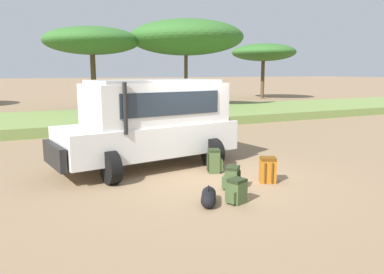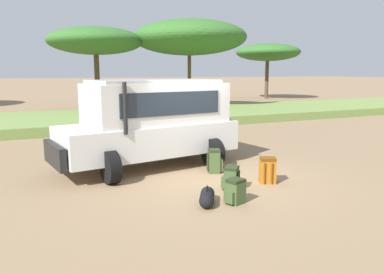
{
  "view_description": "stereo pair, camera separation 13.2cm",
  "coord_description": "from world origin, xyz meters",
  "px_view_note": "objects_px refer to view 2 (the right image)",
  "views": [
    {
      "loc": [
        -4.35,
        -8.12,
        2.66
      ],
      "look_at": [
        -0.28,
        0.44,
        1.0
      ],
      "focal_mm": 35.0,
      "sensor_mm": 36.0,
      "label": 1
    },
    {
      "loc": [
        -4.23,
        -8.17,
        2.66
      ],
      "look_at": [
        -0.28,
        0.44,
        1.0
      ],
      "focal_mm": 35.0,
      "sensor_mm": 36.0,
      "label": 2
    }
  ],
  "objects_px": {
    "backpack_beside_front_wheel": "(267,170)",
    "backpack_cluster_center": "(231,178)",
    "safari_vehicle": "(152,121)",
    "acacia_tree_left_mid": "(96,41)",
    "backpack_near_rear_wheel": "(235,191)",
    "acacia_tree_right_mid": "(268,53)",
    "duffel_bag_low_black_case": "(207,197)",
    "acacia_tree_centre_back": "(189,38)",
    "backpack_outermost": "(214,161)"
  },
  "relations": [
    {
      "from": "backpack_cluster_center",
      "to": "duffel_bag_low_black_case",
      "type": "relative_size",
      "value": 0.74
    },
    {
      "from": "backpack_cluster_center",
      "to": "safari_vehicle",
      "type": "bearing_deg",
      "value": 108.25
    },
    {
      "from": "backpack_cluster_center",
      "to": "backpack_outermost",
      "type": "relative_size",
      "value": 0.86
    },
    {
      "from": "backpack_near_rear_wheel",
      "to": "backpack_outermost",
      "type": "xyz_separation_m",
      "value": [
        0.73,
        2.27,
        0.06
      ]
    },
    {
      "from": "acacia_tree_centre_back",
      "to": "acacia_tree_right_mid",
      "type": "xyz_separation_m",
      "value": [
        11.74,
        7.23,
        -0.41
      ]
    },
    {
      "from": "safari_vehicle",
      "to": "backpack_cluster_center",
      "type": "height_order",
      "value": "safari_vehicle"
    },
    {
      "from": "backpack_cluster_center",
      "to": "acacia_tree_left_mid",
      "type": "xyz_separation_m",
      "value": [
        0.51,
        18.4,
        4.36
      ]
    },
    {
      "from": "duffel_bag_low_black_case",
      "to": "acacia_tree_left_mid",
      "type": "xyz_separation_m",
      "value": [
        1.44,
        19.04,
        4.47
      ]
    },
    {
      "from": "backpack_cluster_center",
      "to": "duffel_bag_low_black_case",
      "type": "height_order",
      "value": "backpack_cluster_center"
    },
    {
      "from": "backpack_beside_front_wheel",
      "to": "duffel_bag_low_black_case",
      "type": "xyz_separation_m",
      "value": [
        -2.01,
        -0.74,
        -0.16
      ]
    },
    {
      "from": "backpack_beside_front_wheel",
      "to": "backpack_cluster_center",
      "type": "xyz_separation_m",
      "value": [
        -1.08,
        -0.1,
        -0.04
      ]
    },
    {
      "from": "backpack_outermost",
      "to": "acacia_tree_left_mid",
      "type": "distance_m",
      "value": 17.49
    },
    {
      "from": "acacia_tree_right_mid",
      "to": "backpack_beside_front_wheel",
      "type": "bearing_deg",
      "value": -125.63
    },
    {
      "from": "safari_vehicle",
      "to": "backpack_beside_front_wheel",
      "type": "height_order",
      "value": "safari_vehicle"
    },
    {
      "from": "backpack_beside_front_wheel",
      "to": "acacia_tree_left_mid",
      "type": "bearing_deg",
      "value": 91.79
    },
    {
      "from": "backpack_cluster_center",
      "to": "acacia_tree_right_mid",
      "type": "bearing_deg",
      "value": 52.83
    },
    {
      "from": "safari_vehicle",
      "to": "backpack_beside_front_wheel",
      "type": "xyz_separation_m",
      "value": [
        2.0,
        -2.7,
        -0.99
      ]
    },
    {
      "from": "backpack_cluster_center",
      "to": "backpack_near_rear_wheel",
      "type": "xyz_separation_m",
      "value": [
        -0.38,
        -0.82,
        -0.01
      ]
    },
    {
      "from": "safari_vehicle",
      "to": "acacia_tree_centre_back",
      "type": "xyz_separation_m",
      "value": [
        7.49,
        14.11,
        3.64
      ]
    },
    {
      "from": "backpack_near_rear_wheel",
      "to": "acacia_tree_right_mid",
      "type": "xyz_separation_m",
      "value": [
        18.7,
        24.96,
        4.28
      ]
    },
    {
      "from": "duffel_bag_low_black_case",
      "to": "acacia_tree_centre_back",
      "type": "relative_size",
      "value": 0.09
    },
    {
      "from": "backpack_beside_front_wheel",
      "to": "acacia_tree_left_mid",
      "type": "distance_m",
      "value": 18.81
    },
    {
      "from": "backpack_beside_front_wheel",
      "to": "backpack_near_rear_wheel",
      "type": "distance_m",
      "value": 1.73
    },
    {
      "from": "backpack_near_rear_wheel",
      "to": "duffel_bag_low_black_case",
      "type": "distance_m",
      "value": 0.59
    },
    {
      "from": "backpack_near_rear_wheel",
      "to": "acacia_tree_right_mid",
      "type": "distance_m",
      "value": 31.48
    },
    {
      "from": "backpack_near_rear_wheel",
      "to": "acacia_tree_left_mid",
      "type": "relative_size",
      "value": 0.08
    },
    {
      "from": "backpack_beside_front_wheel",
      "to": "acacia_tree_centre_back",
      "type": "xyz_separation_m",
      "value": [
        5.49,
        16.82,
        4.63
      ]
    },
    {
      "from": "backpack_beside_front_wheel",
      "to": "acacia_tree_right_mid",
      "type": "relative_size",
      "value": 0.09
    },
    {
      "from": "backpack_cluster_center",
      "to": "backpack_near_rear_wheel",
      "type": "relative_size",
      "value": 1.06
    },
    {
      "from": "backpack_beside_front_wheel",
      "to": "acacia_tree_centre_back",
      "type": "relative_size",
      "value": 0.08
    },
    {
      "from": "acacia_tree_right_mid",
      "to": "acacia_tree_centre_back",
      "type": "bearing_deg",
      "value": -148.38
    },
    {
      "from": "backpack_near_rear_wheel",
      "to": "acacia_tree_centre_back",
      "type": "bearing_deg",
      "value": 68.59
    },
    {
      "from": "acacia_tree_left_mid",
      "to": "acacia_tree_centre_back",
      "type": "xyz_separation_m",
      "value": [
        6.06,
        -1.49,
        0.32
      ]
    },
    {
      "from": "safari_vehicle",
      "to": "acacia_tree_left_mid",
      "type": "distance_m",
      "value": 16.02
    },
    {
      "from": "duffel_bag_low_black_case",
      "to": "acacia_tree_right_mid",
      "type": "distance_m",
      "value": 31.68
    },
    {
      "from": "backpack_beside_front_wheel",
      "to": "backpack_outermost",
      "type": "height_order",
      "value": "backpack_outermost"
    },
    {
      "from": "backpack_beside_front_wheel",
      "to": "backpack_near_rear_wheel",
      "type": "relative_size",
      "value": 1.23
    },
    {
      "from": "backpack_cluster_center",
      "to": "backpack_near_rear_wheel",
      "type": "height_order",
      "value": "backpack_cluster_center"
    },
    {
      "from": "acacia_tree_left_mid",
      "to": "acacia_tree_right_mid",
      "type": "distance_m",
      "value": 18.71
    },
    {
      "from": "duffel_bag_low_black_case",
      "to": "acacia_tree_centre_back",
      "type": "xyz_separation_m",
      "value": [
        7.5,
        17.55,
        4.79
      ]
    },
    {
      "from": "backpack_beside_front_wheel",
      "to": "duffel_bag_low_black_case",
      "type": "bearing_deg",
      "value": -159.85
    },
    {
      "from": "backpack_near_rear_wheel",
      "to": "acacia_tree_centre_back",
      "type": "xyz_separation_m",
      "value": [
        6.95,
        17.74,
        4.69
      ]
    },
    {
      "from": "backpack_beside_front_wheel",
      "to": "backpack_cluster_center",
      "type": "height_order",
      "value": "backpack_beside_front_wheel"
    },
    {
      "from": "acacia_tree_centre_back",
      "to": "backpack_cluster_center",
      "type": "bearing_deg",
      "value": -111.22
    },
    {
      "from": "acacia_tree_centre_back",
      "to": "acacia_tree_right_mid",
      "type": "distance_m",
      "value": 13.79
    },
    {
      "from": "acacia_tree_left_mid",
      "to": "backpack_cluster_center",
      "type": "bearing_deg",
      "value": -91.57
    },
    {
      "from": "backpack_beside_front_wheel",
      "to": "acacia_tree_centre_back",
      "type": "distance_m",
      "value": 18.29
    },
    {
      "from": "duffel_bag_low_black_case",
      "to": "safari_vehicle",
      "type": "bearing_deg",
      "value": 89.82
    },
    {
      "from": "safari_vehicle",
      "to": "duffel_bag_low_black_case",
      "type": "bearing_deg",
      "value": -90.18
    },
    {
      "from": "acacia_tree_left_mid",
      "to": "acacia_tree_centre_back",
      "type": "height_order",
      "value": "acacia_tree_centre_back"
    }
  ]
}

